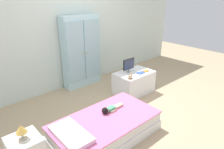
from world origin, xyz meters
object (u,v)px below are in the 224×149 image
Objects in this scene: tv_monitor at (129,65)px; doll at (109,109)px; table_lamp at (21,130)px; wardrobe at (81,52)px; book_orange at (146,71)px; bed at (106,128)px; book_blue at (141,73)px; tv_stand at (134,82)px; rocking_horse_toy at (130,76)px.

doll is at bearing -149.06° from tv_monitor.
table_lamp is 0.63× the size of tv_monitor.
book_orange is at bearing -55.62° from wardrobe.
doll is at bearing 35.26° from bed.
book_blue is (0.13, -0.20, -0.15)m from tv_monitor.
wardrobe is (0.76, 1.70, 0.61)m from bed.
doll is at bearing -154.08° from tv_stand.
tv_monitor is (2.27, 0.53, 0.09)m from table_lamp.
rocking_horse_toy is at bearing 26.10° from bed.
book_blue is at bearing 20.29° from doll.
rocking_horse_toy is 0.52m from book_orange.
tv_stand is 0.34m from book_orange.
bed is at bearing -144.74° from doll.
doll is at bearing -155.63° from rocking_horse_toy.
wardrobe reaches higher than table_lamp.
book_orange is (1.39, 0.45, 0.12)m from doll.
wardrobe reaches higher than book_blue.
book_orange is (2.57, 0.33, -0.06)m from table_lamp.
rocking_horse_toy reaches higher than tv_stand.
wardrobe reaches higher than tv_monitor.
bed is at bearing -114.01° from wardrobe.
tv_monitor is (1.24, 0.76, 0.46)m from bed.
book_orange is at bearing -33.83° from tv_monitor.
book_blue reaches higher than tv_stand.
doll reaches higher than bed.
table_lamp reaches higher than book_orange.
wardrobe is 1.42m from book_orange.
bed is at bearing -152.93° from tv_stand.
tv_monitor is (1.09, 0.65, 0.27)m from doll.
rocking_horse_toy is at bearing -77.61° from wardrobe.
table_lamp is 2.59m from book_orange.
doll is 0.97m from rocking_horse_toy.
table_lamp is at bearing -172.69° from book_orange.
book_blue is (1.22, 0.45, 0.12)m from doll.
tv_monitor reaches higher than tv_stand.
table_lamp is at bearing -166.86° from tv_monitor.
tv_stand is (1.17, 0.57, -0.11)m from doll.
book_blue is at bearing 7.80° from table_lamp.
wardrobe is 5.29× the size of tv_monitor.
book_orange is at bearing 0.00° from book_blue.
wardrobe is at bearing 118.48° from tv_stand.
tv_monitor is 0.28m from book_blue.
doll is 1.76m from wardrobe.
doll is (0.15, 0.10, 0.19)m from bed.
tv_monitor is 2.30× the size of rocking_horse_toy.
tv_stand is at bearing 10.71° from table_lamp.
doll is 2.54× the size of book_blue.
rocking_horse_toy is at bearing -130.17° from tv_monitor.
bed is at bearing -12.42° from table_lamp.
wardrobe is at bearing 118.32° from book_blue.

